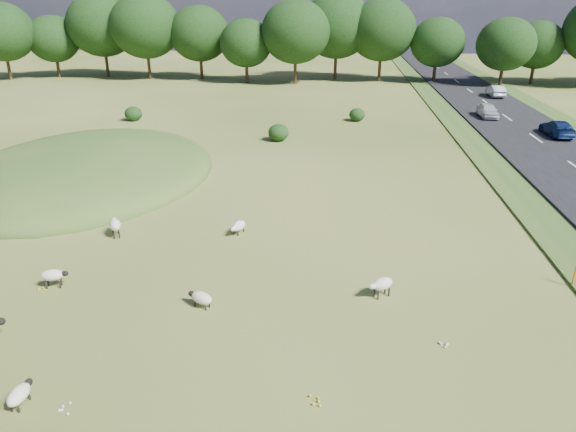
{
  "coord_description": "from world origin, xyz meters",
  "views": [
    {
      "loc": [
        4.3,
        -18.3,
        10.4
      ],
      "look_at": [
        2.0,
        4.0,
        1.0
      ],
      "focal_mm": 32.0,
      "sensor_mm": 36.0,
      "label": 1
    }
  ],
  "objects_px": {
    "car_3": "(496,91)",
    "car_5": "(557,128)",
    "marker_post": "(575,273)",
    "car_2": "(442,59)",
    "sheep_0": "(53,275)",
    "sheep_6": "(238,226)",
    "sheep_1": "(115,225)",
    "sheep_3": "(382,284)",
    "sheep_2": "(201,298)",
    "sheep_5": "(19,394)",
    "car_1": "(488,110)"
  },
  "relations": [
    {
      "from": "sheep_6",
      "to": "car_5",
      "type": "bearing_deg",
      "value": 154.37
    },
    {
      "from": "car_3",
      "to": "sheep_0",
      "type": "bearing_deg",
      "value": 57.91
    },
    {
      "from": "car_2",
      "to": "sheep_1",
      "type": "bearing_deg",
      "value": 69.76
    },
    {
      "from": "marker_post",
      "to": "sheep_6",
      "type": "bearing_deg",
      "value": 165.7
    },
    {
      "from": "sheep_3",
      "to": "car_3",
      "type": "xyz_separation_m",
      "value": [
        15.81,
        44.91,
        0.35
      ]
    },
    {
      "from": "car_1",
      "to": "car_2",
      "type": "relative_size",
      "value": 0.79
    },
    {
      "from": "sheep_6",
      "to": "car_1",
      "type": "height_order",
      "value": "car_1"
    },
    {
      "from": "sheep_2",
      "to": "sheep_1",
      "type": "bearing_deg",
      "value": -19.88
    },
    {
      "from": "car_2",
      "to": "car_3",
      "type": "xyz_separation_m",
      "value": [
        0.0,
        -35.51,
        -0.05
      ]
    },
    {
      "from": "sheep_0",
      "to": "car_2",
      "type": "xyz_separation_m",
      "value": [
        28.53,
        81.02,
        0.42
      ]
    },
    {
      "from": "car_3",
      "to": "car_5",
      "type": "xyz_separation_m",
      "value": [
        0.0,
        -18.77,
        -0.03
      ]
    },
    {
      "from": "sheep_1",
      "to": "car_5",
      "type": "height_order",
      "value": "car_5"
    },
    {
      "from": "sheep_0",
      "to": "sheep_2",
      "type": "distance_m",
      "value": 6.15
    },
    {
      "from": "sheep_5",
      "to": "sheep_6",
      "type": "distance_m",
      "value": 12.49
    },
    {
      "from": "car_5",
      "to": "sheep_2",
      "type": "bearing_deg",
      "value": 50.82
    },
    {
      "from": "marker_post",
      "to": "sheep_6",
      "type": "xyz_separation_m",
      "value": [
        -14.05,
        3.58,
        -0.2
      ]
    },
    {
      "from": "car_2",
      "to": "car_5",
      "type": "xyz_separation_m",
      "value": [
        0.0,
        -54.28,
        -0.08
      ]
    },
    {
      "from": "sheep_0",
      "to": "sheep_1",
      "type": "distance_m",
      "value": 4.86
    },
    {
      "from": "sheep_3",
      "to": "sheep_6",
      "type": "bearing_deg",
      "value": -74.09
    },
    {
      "from": "car_2",
      "to": "car_3",
      "type": "bearing_deg",
      "value": 90.0
    },
    {
      "from": "sheep_2",
      "to": "sheep_6",
      "type": "bearing_deg",
      "value": -66.12
    },
    {
      "from": "car_2",
      "to": "sheep_0",
      "type": "bearing_deg",
      "value": 70.6
    },
    {
      "from": "sheep_1",
      "to": "car_1",
      "type": "height_order",
      "value": "car_1"
    },
    {
      "from": "car_5",
      "to": "sheep_0",
      "type": "bearing_deg",
      "value": 43.14
    },
    {
      "from": "marker_post",
      "to": "sheep_3",
      "type": "distance_m",
      "value": 7.7
    },
    {
      "from": "sheep_3",
      "to": "car_2",
      "type": "height_order",
      "value": "car_2"
    },
    {
      "from": "sheep_6",
      "to": "car_5",
      "type": "distance_m",
      "value": 30.66
    },
    {
      "from": "sheep_1",
      "to": "car_5",
      "type": "relative_size",
      "value": 0.28
    },
    {
      "from": "marker_post",
      "to": "car_3",
      "type": "xyz_separation_m",
      "value": [
        8.26,
        43.38,
        0.3
      ]
    },
    {
      "from": "marker_post",
      "to": "sheep_1",
      "type": "xyz_separation_m",
      "value": [
        -19.83,
        2.72,
        -0.01
      ]
    },
    {
      "from": "sheep_1",
      "to": "car_3",
      "type": "xyz_separation_m",
      "value": [
        28.09,
        40.66,
        0.31
      ]
    },
    {
      "from": "car_3",
      "to": "sheep_2",
      "type": "bearing_deg",
      "value": 64.15
    },
    {
      "from": "marker_post",
      "to": "sheep_1",
      "type": "relative_size",
      "value": 1.0
    },
    {
      "from": "sheep_0",
      "to": "sheep_3",
      "type": "height_order",
      "value": "sheep_3"
    },
    {
      "from": "sheep_3",
      "to": "car_1",
      "type": "relative_size",
      "value": 0.28
    },
    {
      "from": "marker_post",
      "to": "car_1",
      "type": "height_order",
      "value": "car_1"
    },
    {
      "from": "car_5",
      "to": "sheep_5",
      "type": "bearing_deg",
      "value": 51.54
    },
    {
      "from": "sheep_0",
      "to": "sheep_5",
      "type": "distance_m",
      "value": 6.63
    },
    {
      "from": "sheep_0",
      "to": "sheep_1",
      "type": "bearing_deg",
      "value": 70.47
    },
    {
      "from": "sheep_3",
      "to": "sheep_6",
      "type": "xyz_separation_m",
      "value": [
        -6.5,
        5.11,
        -0.15
      ]
    },
    {
      "from": "marker_post",
      "to": "car_2",
      "type": "distance_m",
      "value": 79.33
    },
    {
      "from": "marker_post",
      "to": "sheep_1",
      "type": "bearing_deg",
      "value": 172.19
    },
    {
      "from": "sheep_1",
      "to": "car_2",
      "type": "xyz_separation_m",
      "value": [
        28.09,
        76.17,
        0.36
      ]
    },
    {
      "from": "sheep_2",
      "to": "car_5",
      "type": "distance_m",
      "value": 35.51
    },
    {
      "from": "car_3",
      "to": "sheep_6",
      "type": "bearing_deg",
      "value": 60.73
    },
    {
      "from": "car_3",
      "to": "marker_post",
      "type": "bearing_deg",
      "value": 79.22
    },
    {
      "from": "sheep_0",
      "to": "sheep_5",
      "type": "xyz_separation_m",
      "value": [
        2.39,
        -6.18,
        -0.15
      ]
    },
    {
      "from": "car_1",
      "to": "marker_post",
      "type": "bearing_deg",
      "value": -98.04
    },
    {
      "from": "sheep_3",
      "to": "sheep_2",
      "type": "bearing_deg",
      "value": -24.13
    },
    {
      "from": "sheep_6",
      "to": "car_5",
      "type": "height_order",
      "value": "car_5"
    }
  ]
}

